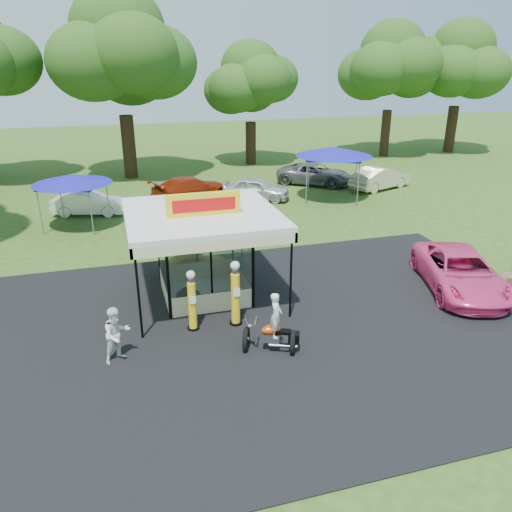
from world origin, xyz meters
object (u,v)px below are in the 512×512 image
object	(u,v)px
bg_car_b	(191,189)
bg_car_c	(256,189)
gas_pump_right	(235,295)
tent_west	(72,180)
gas_pump_left	(192,302)
bg_car_a	(89,203)
a_frame_sign	(510,287)
spectator_west	(117,335)
pink_sedan	(460,272)
bg_car_d	(315,174)
kiosk_car	(195,263)
tent_east	(334,152)
gas_station_kiosk	(203,252)
motorcycle	(274,328)
bg_car_e	(380,178)

from	to	relation	value
bg_car_b	bg_car_c	xyz separation A→B (m)	(4.00, -1.10, -0.03)
gas_pump_right	tent_west	distance (m)	13.97
gas_pump_right	bg_car_b	xyz separation A→B (m)	(1.17, 16.37, -0.38)
gas_pump_left	bg_car_a	world-z (taller)	gas_pump_left
bg_car_c	a_frame_sign	bearing A→B (deg)	-135.59
spectator_west	bg_car_b	size ratio (longest dim) A/B	0.34
gas_pump_left	pink_sedan	size ratio (longest dim) A/B	0.39
a_frame_sign	spectator_west	size ratio (longest dim) A/B	0.55
spectator_west	bg_car_d	size ratio (longest dim) A/B	0.33
gas_pump_left	kiosk_car	bearing A→B (deg)	79.53
tent_west	tent_east	distance (m)	15.62
gas_station_kiosk	tent_east	xyz separation A→B (m)	(10.54, 11.66, 1.24)
bg_car_c	motorcycle	bearing A→B (deg)	-167.96
kiosk_car	bg_car_c	world-z (taller)	bg_car_c
a_frame_sign	tent_east	bearing A→B (deg)	110.06
a_frame_sign	kiosk_car	bearing A→B (deg)	170.94
gas_pump_left	bg_car_c	distance (m)	16.60
kiosk_car	motorcycle	bearing A→B (deg)	-168.77
pink_sedan	bg_car_c	bearing A→B (deg)	122.19
spectator_west	bg_car_a	xyz separation A→B (m)	(-1.08, 16.02, -0.20)
bg_car_c	spectator_west	bearing A→B (deg)	177.53
pink_sedan	tent_west	world-z (taller)	tent_west
bg_car_a	bg_car_c	bearing A→B (deg)	-73.58
a_frame_sign	tent_west	bearing A→B (deg)	157.75
gas_station_kiosk	bg_car_d	distance (m)	19.17
bg_car_a	bg_car_b	size ratio (longest dim) A/B	0.80
gas_station_kiosk	spectator_west	distance (m)	4.99
bg_car_b	pink_sedan	bearing A→B (deg)	-176.22
spectator_west	bg_car_d	xyz separation A→B (m)	(14.33, 19.27, -0.14)
gas_pump_left	tent_west	distance (m)	13.41
bg_car_d	tent_east	distance (m)	4.63
spectator_west	bg_car_a	bearing A→B (deg)	66.44
tent_east	pink_sedan	bearing A→B (deg)	-93.50
motorcycle	tent_west	bearing A→B (deg)	136.24
bg_car_c	bg_car_e	xyz separation A→B (m)	(9.06, 0.36, 0.05)
pink_sedan	spectator_west	distance (m)	13.07
motorcycle	bg_car_e	size ratio (longest dim) A/B	0.44
bg_car_c	bg_car_a	bearing A→B (deg)	118.61
spectator_west	a_frame_sign	bearing A→B (deg)	-26.89
motorcycle	tent_west	size ratio (longest dim) A/B	0.51
kiosk_car	tent_east	distance (m)	14.38
bg_car_a	bg_car_c	distance (m)	10.17
bg_car_a	kiosk_car	bearing A→B (deg)	-142.30
bg_car_b	kiosk_car	bearing A→B (deg)	149.04
tent_east	motorcycle	bearing A→B (deg)	-119.79
spectator_west	bg_car_e	size ratio (longest dim) A/B	0.38
gas_pump_right	tent_west	size ratio (longest dim) A/B	0.58
bg_car_e	tent_west	xyz separation A→B (m)	(-19.84, -2.92, 1.81)
bg_car_b	tent_east	bearing A→B (deg)	-126.50
bg_car_e	tent_west	world-z (taller)	tent_west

